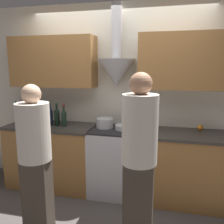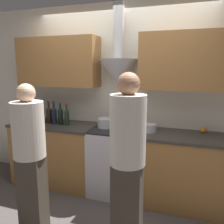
{
  "view_description": "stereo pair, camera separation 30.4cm",
  "coord_description": "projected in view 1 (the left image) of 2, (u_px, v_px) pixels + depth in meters",
  "views": [
    {
      "loc": [
        0.69,
        -2.7,
        1.74
      ],
      "look_at": [
        0.0,
        0.21,
        1.16
      ],
      "focal_mm": 38.0,
      "sensor_mm": 36.0,
      "label": 1
    },
    {
      "loc": [
        0.98,
        -2.61,
        1.74
      ],
      "look_at": [
        0.0,
        0.21,
        1.16
      ],
      "focal_mm": 38.0,
      "sensor_mm": 36.0,
      "label": 2
    }
  ],
  "objects": [
    {
      "name": "saucepan",
      "position": [
        150.0,
        127.0,
        3.07
      ],
      "size": [
        0.17,
        0.17,
        0.11
      ],
      "color": "silver",
      "rests_on": "counter_right"
    },
    {
      "name": "stock_pot",
      "position": [
        105.0,
        123.0,
        3.25
      ],
      "size": [
        0.23,
        0.23,
        0.13
      ],
      "color": "silver",
      "rests_on": "stove_range"
    },
    {
      "name": "wine_bottle_3",
      "position": [
        32.0,
        115.0,
        3.42
      ],
      "size": [
        0.07,
        0.07,
        0.34
      ],
      "color": "black",
      "rests_on": "counter_left"
    },
    {
      "name": "stove_range",
      "position": [
        114.0,
        160.0,
        3.27
      ],
      "size": [
        0.61,
        0.6,
        0.91
      ],
      "color": "silver",
      "rests_on": "ground_plane"
    },
    {
      "name": "person_foreground_left",
      "position": [
        35.0,
        157.0,
        2.3
      ],
      "size": [
        0.32,
        0.32,
        1.58
      ],
      "color": "#473D33",
      "rests_on": "ground_plane"
    },
    {
      "name": "person_foreground_right",
      "position": [
        139.0,
        158.0,
        2.09
      ],
      "size": [
        0.31,
        0.31,
        1.69
      ],
      "color": "#473D33",
      "rests_on": "ground_plane"
    },
    {
      "name": "orange_fruit",
      "position": [
        200.0,
        128.0,
        3.11
      ],
      "size": [
        0.07,
        0.07,
        0.07
      ],
      "color": "orange",
      "rests_on": "counter_right"
    },
    {
      "name": "wine_bottle_8",
      "position": [
        64.0,
        117.0,
        3.3
      ],
      "size": [
        0.07,
        0.07,
        0.31
      ],
      "color": "black",
      "rests_on": "counter_left"
    },
    {
      "name": "counter_right",
      "position": [
        180.0,
        167.0,
        3.07
      ],
      "size": [
        1.18,
        0.62,
        0.91
      ],
      "color": "#9E6B38",
      "rests_on": "ground_plane"
    },
    {
      "name": "wine_bottle_4",
      "position": [
        37.0,
        115.0,
        3.4
      ],
      "size": [
        0.08,
        0.08,
        0.33
      ],
      "color": "black",
      "rests_on": "counter_left"
    },
    {
      "name": "wine_bottle_0",
      "position": [
        17.0,
        115.0,
        3.49
      ],
      "size": [
        0.07,
        0.07,
        0.33
      ],
      "color": "black",
      "rests_on": "counter_left"
    },
    {
      "name": "wine_bottle_1",
      "position": [
        22.0,
        115.0,
        3.47
      ],
      "size": [
        0.07,
        0.07,
        0.34
      ],
      "color": "black",
      "rests_on": "counter_left"
    },
    {
      "name": "mixing_bowl",
      "position": [
        124.0,
        127.0,
        3.15
      ],
      "size": [
        0.23,
        0.23,
        0.06
      ],
      "color": "silver",
      "rests_on": "stove_range"
    },
    {
      "name": "ground_plane",
      "position": [
        108.0,
        203.0,
        3.06
      ],
      "size": [
        12.0,
        12.0,
        0.0
      ],
      "primitive_type": "plane",
      "color": "#4C4744"
    },
    {
      "name": "wine_bottle_2",
      "position": [
        27.0,
        115.0,
        3.45
      ],
      "size": [
        0.07,
        0.07,
        0.32
      ],
      "color": "black",
      "rests_on": "counter_left"
    },
    {
      "name": "wine_bottle_6",
      "position": [
        50.0,
        116.0,
        3.35
      ],
      "size": [
        0.08,
        0.08,
        0.34
      ],
      "color": "black",
      "rests_on": "counter_left"
    },
    {
      "name": "wine_bottle_5",
      "position": [
        45.0,
        116.0,
        3.39
      ],
      "size": [
        0.08,
        0.08,
        0.33
      ],
      "color": "black",
      "rests_on": "counter_left"
    },
    {
      "name": "wall_back",
      "position": [
        117.0,
        86.0,
        3.34
      ],
      "size": [
        8.4,
        0.52,
        2.6
      ],
      "color": "silver",
      "rests_on": "ground_plane"
    },
    {
      "name": "wine_bottle_7",
      "position": [
        57.0,
        116.0,
        3.34
      ],
      "size": [
        0.08,
        0.08,
        0.32
      ],
      "color": "black",
      "rests_on": "counter_left"
    },
    {
      "name": "counter_left",
      "position": [
        53.0,
        155.0,
        3.48
      ],
      "size": [
        1.26,
        0.62,
        0.91
      ],
      "color": "#9E6B38",
      "rests_on": "ground_plane"
    }
  ]
}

